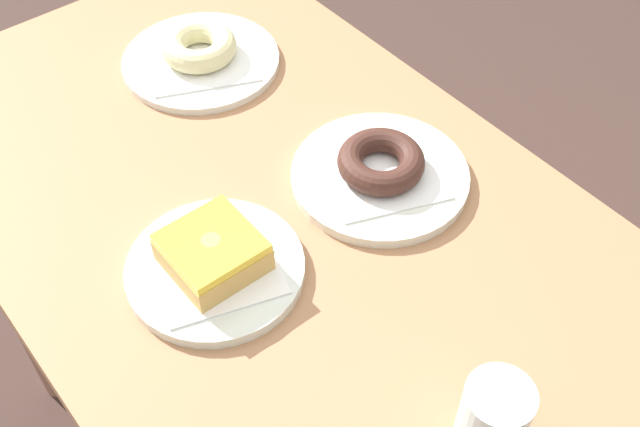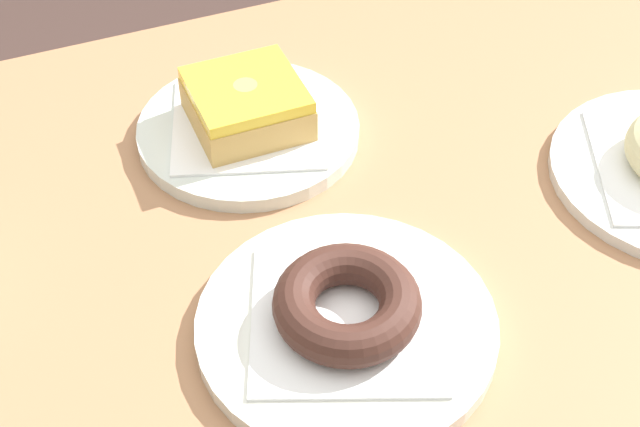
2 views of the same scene
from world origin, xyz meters
The scene contains 11 objects.
table centered at (0.00, 0.00, 0.65)m, with size 1.03×0.64×0.78m.
plate_glazed_square centered at (-0.08, 0.11, 0.78)m, with size 0.21×0.21×0.01m, color silver.
napkin_glazed_square centered at (-0.08, 0.11, 0.79)m, with size 0.14×0.14×0.00m, color white.
donut_glazed_square centered at (-0.08, 0.11, 0.81)m, with size 0.10×0.10×0.04m.
plate_sugar_ring centered at (0.25, -0.09, 0.78)m, with size 0.23×0.23×0.01m, color silver.
napkin_sugar_ring centered at (0.25, -0.09, 0.79)m, with size 0.15×0.15×0.00m, color white.
donut_sugar_ring centered at (0.25, -0.09, 0.81)m, with size 0.11×0.11×0.03m, color beige.
plate_chocolate_ring centered at (-0.09, -0.13, 0.78)m, with size 0.23×0.23×0.01m, color silver.
napkin_chocolate_ring centered at (-0.09, -0.13, 0.79)m, with size 0.14×0.14×0.00m, color white.
donut_chocolate_ring centered at (-0.09, -0.13, 0.81)m, with size 0.11×0.11×0.03m, color #40231C.
water_glass centered at (-0.42, 0.03, 0.83)m, with size 0.06×0.06×0.11m, color silver.
Camera 1 is at (-0.58, 0.36, 1.50)m, focal length 44.06 mm.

